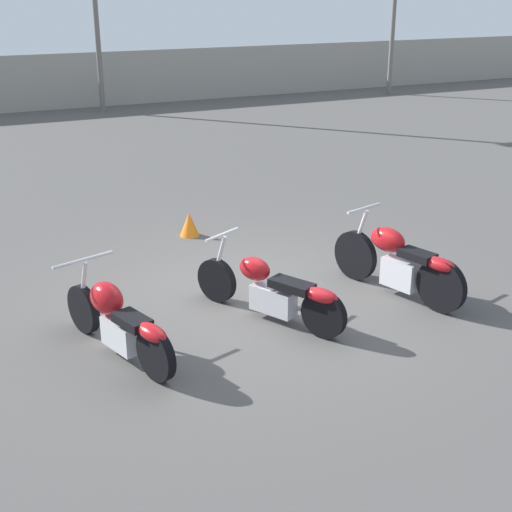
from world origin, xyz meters
The scene contains 6 objects.
ground_plane centered at (0.00, 0.00, 0.00)m, with size 60.00×60.00×0.00m, color #514F4C.
fence_back centered at (0.00, 15.72, 0.86)m, with size 40.00×0.04×1.71m.
motorcycle_slot_0 centered at (-1.88, -0.74, 0.41)m, with size 0.90×1.95×0.94m.
motorcycle_slot_1 centered at (-0.01, -0.66, 0.37)m, with size 1.12×1.97×0.93m.
motorcycle_slot_2 centered at (1.77, -0.69, 0.45)m, with size 0.80×2.00×1.04m.
traffic_cone_near centered at (0.14, 2.61, 0.19)m, with size 0.31×0.31×0.38m.
Camera 1 is at (-3.44, -7.55, 3.78)m, focal length 50.00 mm.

